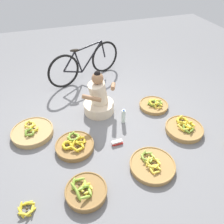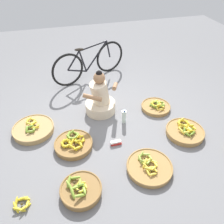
# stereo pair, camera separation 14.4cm
# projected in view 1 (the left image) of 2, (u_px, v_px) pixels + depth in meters

# --- Properties ---
(ground_plane) EXTENTS (10.00, 10.00, 0.00)m
(ground_plane) POSITION_uv_depth(u_px,v_px,m) (108.00, 121.00, 3.67)
(ground_plane) COLOR slate
(vendor_woman_front) EXTENTS (0.67, 0.54, 0.80)m
(vendor_woman_front) POSITION_uv_depth(u_px,v_px,m) (99.00, 100.00, 3.71)
(vendor_woman_front) COLOR beige
(vendor_woman_front) RESTS_ON ground
(bicycle_leaning) EXTENTS (1.60, 0.66, 0.73)m
(bicycle_leaning) POSITION_uv_depth(u_px,v_px,m) (85.00, 63.00, 4.52)
(bicycle_leaning) COLOR black
(bicycle_leaning) RESTS_ON ground
(banana_basket_near_vendor) EXTENTS (0.61, 0.61, 0.14)m
(banana_basket_near_vendor) POSITION_uv_depth(u_px,v_px,m) (152.00, 165.00, 2.92)
(banana_basket_near_vendor) COLOR #A87F47
(banana_basket_near_vendor) RESTS_ON ground
(banana_basket_mid_left) EXTENTS (0.51, 0.51, 0.17)m
(banana_basket_mid_left) POSITION_uv_depth(u_px,v_px,m) (86.00, 191.00, 2.61)
(banana_basket_mid_left) COLOR olive
(banana_basket_mid_left) RESTS_ON ground
(banana_basket_near_bicycle) EXTENTS (0.64, 0.64, 0.15)m
(banana_basket_near_bicycle) POSITION_uv_depth(u_px,v_px,m) (32.00, 132.00, 3.39)
(banana_basket_near_bicycle) COLOR tan
(banana_basket_near_bicycle) RESTS_ON ground
(banana_basket_front_left) EXTENTS (0.59, 0.59, 0.16)m
(banana_basket_front_left) POSITION_uv_depth(u_px,v_px,m) (184.00, 128.00, 3.45)
(banana_basket_front_left) COLOR #A87F47
(banana_basket_front_left) RESTS_ON ground
(banana_basket_front_center) EXTENTS (0.56, 0.56, 0.16)m
(banana_basket_front_center) POSITION_uv_depth(u_px,v_px,m) (75.00, 145.00, 3.17)
(banana_basket_front_center) COLOR olive
(banana_basket_front_center) RESTS_ON ground
(banana_basket_back_center) EXTENTS (0.52, 0.52, 0.14)m
(banana_basket_back_center) POSITION_uv_depth(u_px,v_px,m) (154.00, 105.00, 3.93)
(banana_basket_back_center) COLOR #A87F47
(banana_basket_back_center) RESTS_ON ground
(loose_bananas_back_right) EXTENTS (0.22, 0.23, 0.09)m
(loose_bananas_back_right) POSITION_uv_depth(u_px,v_px,m) (27.00, 209.00, 2.47)
(loose_bananas_back_right) COLOR yellow
(loose_bananas_back_right) RESTS_ON ground
(water_bottle) EXTENTS (0.06, 0.06, 0.26)m
(water_bottle) POSITION_uv_depth(u_px,v_px,m) (123.00, 116.00, 3.57)
(water_bottle) COLOR silver
(water_bottle) RESTS_ON ground
(packet_carton_stack) EXTENTS (0.17, 0.06, 0.06)m
(packet_carton_stack) POSITION_uv_depth(u_px,v_px,m) (117.00, 143.00, 3.25)
(packet_carton_stack) COLOR red
(packet_carton_stack) RESTS_ON ground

